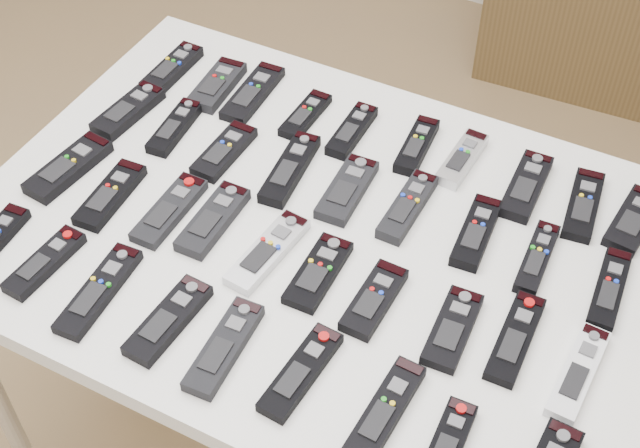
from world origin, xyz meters
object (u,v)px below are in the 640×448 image
at_px(remote_26, 452,329).
at_px(table, 320,253).
at_px(remote_2, 253,93).
at_px(remote_31, 99,291).
at_px(remote_12, 224,151).
at_px(remote_34, 301,372).
at_px(remote_18, 609,289).
at_px(remote_35, 385,411).
at_px(remote_33, 224,347).
at_px(remote_36, 448,443).
at_px(remote_30, 45,262).
at_px(remote_16, 476,232).
at_px(remote_27, 515,338).
at_px(remote_9, 634,220).
at_px(remote_22, 213,220).
at_px(remote_8, 583,205).
at_px(remote_13, 290,169).
at_px(remote_0, 172,69).
at_px(remote_19, 68,167).
at_px(remote_3, 305,115).
at_px(remote_14, 347,190).
at_px(remote_28, 578,373).
at_px(remote_17, 537,258).
at_px(remote_15, 407,207).
at_px(remote_11, 175,127).
at_px(remote_10, 128,110).
at_px(remote_7, 526,186).
at_px(remote_4, 352,131).
at_px(remote_6, 462,159).
at_px(remote_24, 318,272).
at_px(remote_32, 168,320).
at_px(remote_23, 268,251).
at_px(remote_1, 217,85).
at_px(remote_25, 374,300).
at_px(remote_20, 110,195).

bearing_deg(remote_26, table, 158.08).
distance_m(remote_2, remote_31, 0.58).
xyz_separation_m(remote_12, remote_34, (0.37, -0.38, 0.00)).
relative_size(remote_18, remote_35, 0.91).
bearing_deg(remote_33, remote_34, 3.58).
bearing_deg(remote_36, remote_30, 177.39).
distance_m(remote_16, remote_27, 0.23).
bearing_deg(remote_9, remote_22, -146.37).
height_order(remote_8, remote_13, remote_13).
relative_size(remote_0, remote_35, 0.89).
height_order(remote_0, remote_19, same).
bearing_deg(remote_3, remote_13, -70.71).
bearing_deg(remote_33, remote_16, 53.98).
relative_size(remote_9, remote_14, 0.96).
relative_size(remote_28, remote_34, 1.03).
bearing_deg(remote_17, remote_15, 175.28).
relative_size(remote_11, remote_35, 0.84).
bearing_deg(remote_11, remote_34, -43.54).
bearing_deg(remote_10, remote_13, 5.30).
xyz_separation_m(remote_7, remote_33, (-0.31, -0.57, 0.00)).
relative_size(remote_3, remote_19, 0.80).
height_order(remote_10, remote_22, same).
distance_m(remote_4, remote_17, 0.46).
bearing_deg(remote_3, remote_31, -97.85).
distance_m(table, remote_30, 0.49).
height_order(remote_17, remote_19, remote_19).
height_order(remote_6, remote_24, remote_6).
height_order(remote_3, remote_9, remote_9).
distance_m(remote_4, remote_16, 0.35).
distance_m(remote_10, remote_28, 1.01).
bearing_deg(remote_8, remote_27, -98.99).
height_order(remote_32, remote_35, same).
bearing_deg(remote_35, remote_0, 146.42).
bearing_deg(remote_36, remote_19, 163.79).
bearing_deg(remote_18, remote_6, 147.71).
relative_size(remote_13, remote_23, 1.01).
bearing_deg(remote_18, remote_1, 165.96).
distance_m(remote_17, remote_30, 0.85).
distance_m(remote_24, remote_28, 0.45).
relative_size(remote_16, remote_36, 1.18).
height_order(remote_8, remote_25, remote_25).
distance_m(remote_12, remote_25, 0.46).
bearing_deg(remote_15, remote_23, -128.89).
bearing_deg(remote_22, remote_35, -27.13).
height_order(remote_9, remote_31, same).
xyz_separation_m(remote_30, remote_31, (0.12, -0.01, -0.00)).
bearing_deg(remote_0, remote_9, 1.44).
xyz_separation_m(remote_13, remote_18, (0.62, -0.01, -0.00)).
xyz_separation_m(remote_10, remote_19, (-0.00, -0.19, 0.00)).
height_order(remote_14, remote_20, same).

